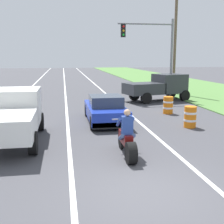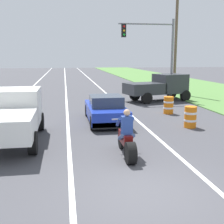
{
  "view_description": "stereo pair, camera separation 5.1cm",
  "coord_description": "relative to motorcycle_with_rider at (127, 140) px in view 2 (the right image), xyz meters",
  "views": [
    {
      "loc": [
        -1.94,
        -6.48,
        3.29
      ],
      "look_at": [
        0.03,
        5.32,
        1.0
      ],
      "focal_mm": 46.7,
      "sensor_mm": 36.0,
      "label": 1
    },
    {
      "loc": [
        -1.89,
        -6.49,
        3.29
      ],
      "look_at": [
        0.03,
        5.32,
        1.0
      ],
      "focal_mm": 46.7,
      "sensor_mm": 36.0,
      "label": 2
    }
  ],
  "objects": [
    {
      "name": "traffic_light_mast_near",
      "position": [
        4.79,
        12.18,
        3.38
      ],
      "size": [
        4.2,
        0.34,
        6.0
      ],
      "color": "gray",
      "rests_on": "ground"
    },
    {
      "name": "sports_car_blue",
      "position": [
        0.06,
        5.36,
        0.04
      ],
      "size": [
        1.84,
        4.3,
        1.37
      ],
      "color": "#1E38B2",
      "rests_on": "ground"
    },
    {
      "name": "construction_barrel_mid",
      "position": [
        3.97,
        6.94,
        -0.09
      ],
      "size": [
        0.58,
        0.58,
        1.0
      ],
      "color": "orange",
      "rests_on": "ground"
    },
    {
      "name": "construction_barrel_nearest",
      "position": [
        3.81,
        3.57,
        -0.09
      ],
      "size": [
        0.58,
        0.58,
        1.0
      ],
      "color": "orange",
      "rests_on": "ground"
    },
    {
      "name": "ground_plane",
      "position": [
        -0.06,
        -2.52,
        -0.59
      ],
      "size": [
        160.0,
        160.0,
        0.0
      ],
      "primitive_type": "plane",
      "color": "#424247"
    },
    {
      "name": "pickup_truck_left_lane_white",
      "position": [
        -3.95,
        2.41,
        0.51
      ],
      "size": [
        2.02,
        4.8,
        1.98
      ],
      "color": "silver",
      "rests_on": "ground"
    },
    {
      "name": "lane_stripe_centre_dashed",
      "position": [
        -1.86,
        17.48,
        -0.59
      ],
      "size": [
        0.14,
        120.0,
        0.01
      ],
      "primitive_type": "cube",
      "color": "white",
      "rests_on": "ground"
    },
    {
      "name": "lane_stripe_right_solid",
      "position": [
        1.74,
        17.48,
        -0.59
      ],
      "size": [
        0.14,
        120.0,
        0.01
      ],
      "primitive_type": "cube",
      "color": "white",
      "rests_on": "ground"
    },
    {
      "name": "lane_stripe_left_solid",
      "position": [
        -5.46,
        17.48,
        -0.59
      ],
      "size": [
        0.14,
        120.0,
        0.01
      ],
      "primitive_type": "cube",
      "color": "white",
      "rests_on": "ground"
    },
    {
      "name": "utility_pole_roadside",
      "position": [
        7.58,
        15.45,
        3.87
      ],
      "size": [
        0.24,
        0.24,
        8.93
      ],
      "primitive_type": "cylinder",
      "color": "brown",
      "rests_on": "ground"
    },
    {
      "name": "motorcycle_with_rider",
      "position": [
        0.0,
        0.0,
        0.0
      ],
      "size": [
        0.7,
        2.21,
        1.62
      ],
      "color": "black",
      "rests_on": "ground"
    },
    {
      "name": "pickup_truck_right_shoulder_dark_grey",
      "position": [
        5.05,
        11.87,
        0.51
      ],
      "size": [
        5.14,
        3.14,
        1.98
      ],
      "color": "#2D3035",
      "rests_on": "ground"
    },
    {
      "name": "grass_verge_right",
      "position": [
        11.86,
        17.48,
        -0.56
      ],
      "size": [
        10.0,
        120.0,
        0.06
      ],
      "primitive_type": "cube",
      "color": "#517F3D",
      "rests_on": "ground"
    }
  ]
}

